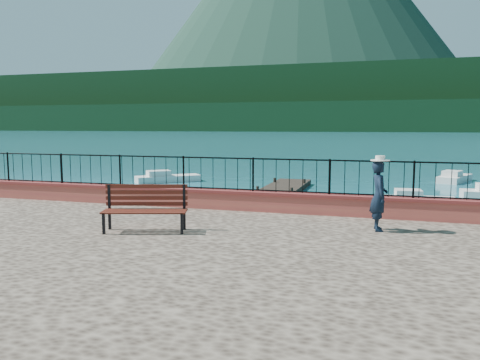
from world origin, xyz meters
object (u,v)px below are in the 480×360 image
Objects in this scene: boat_1 at (419,198)px; person at (379,196)px; park_bench at (145,218)px; boat_3 at (168,176)px; boat_5 at (455,176)px.

person is at bearing -104.25° from boat_1.
park_bench is 19.91m from boat_3.
boat_5 is (4.63, 22.00, -1.63)m from person.
park_bench is at bearing 98.01° from person.
boat_1 is 0.78× the size of boat_3.
boat_1 is 11.24m from boat_5.
boat_1 is at bearing -18.91° from person.
boat_5 is at bearing 69.52° from boat_1.
person is at bearing -168.73° from boat_5.
boat_3 is (-15.13, 5.26, 0.00)m from boat_1.
person is at bearing -91.22° from boat_3.
person reaches higher than boat_1.
person is 11.39m from boat_1.
boat_1 is (6.97, 12.86, -1.12)m from park_bench.
boat_5 is (9.88, 23.72, -1.12)m from park_bench.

